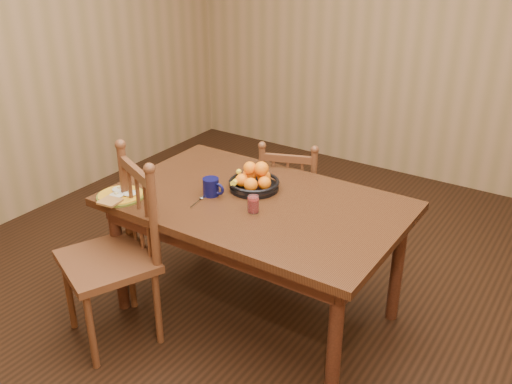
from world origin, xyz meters
The scene contains 10 objects.
room centered at (0.00, 0.00, 1.35)m, with size 4.52×5.02×2.72m.
dining_table centered at (0.00, 0.00, 0.67)m, with size 1.60×1.00×0.75m.
chair_far centered at (-0.14, 0.62, 0.43)m, with size 0.51×0.50×0.88m.
chair_near centered at (-0.53, -0.57, 0.51)m, with size 0.62×0.61×1.05m.
breakfast_plate centered at (-0.65, -0.39, 0.76)m, with size 0.26×0.29×0.04m.
fork centered at (-0.24, -0.08, 0.75)m, with size 0.04×0.18×0.00m.
spoon centered at (-0.26, -0.16, 0.75)m, with size 0.05×0.16×0.01m.
coffee_mug centered at (-0.24, -0.08, 0.80)m, with size 0.13×0.09×0.10m.
juice_glass centered at (0.06, -0.12, 0.79)m, with size 0.06×0.06×0.09m.
fruit_bowl centered at (-0.09, 0.12, 0.80)m, with size 0.29×0.29×0.17m.
Camera 1 is at (1.54, -2.33, 2.14)m, focal length 40.00 mm.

